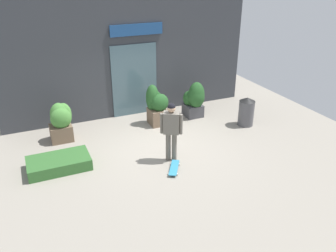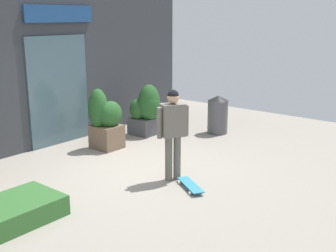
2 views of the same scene
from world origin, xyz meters
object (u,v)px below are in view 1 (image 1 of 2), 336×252
Objects in this scene: planter_box_right at (156,105)px; skateboard at (174,168)px; skateboarder at (171,127)px; trash_bin at (246,111)px; planter_box_left at (61,121)px; planter_box_mid at (195,99)px.

skateboard is at bearing -102.87° from planter_box_right.
skateboarder is at bearing -102.26° from planter_box_right.
skateboard is at bearing -154.52° from trash_bin.
planter_box_left is 2.97m from planter_box_right.
skateboard is 0.56× the size of planter_box_right.
skateboard is 0.60× the size of planter_box_mid.
planter_box_mid is at bearing 175.44° from skateboard.
planter_box_right is 2.91m from trash_bin.
skateboarder is 1.72× the size of trash_bin.
planter_box_mid is (1.91, 2.33, -0.34)m from skateboarder.
skateboard is at bearing -126.00° from planter_box_mid.
skateboarder is at bearing -164.28° from skateboard.
planter_box_right is 1.40m from planter_box_mid.
planter_box_mid is at bearing -0.28° from planter_box_left.
planter_box_left is 0.88× the size of planter_box_right.
skateboard is at bearing -50.63° from planter_box_left.
planter_box_left is (-2.33, 2.84, 0.57)m from skateboard.
planter_box_right reaches higher than planter_box_mid.
trash_bin reaches higher than skateboard.
planter_box_left is (-2.46, 2.35, -0.36)m from skateboarder.
trash_bin is (3.12, 1.06, -0.51)m from skateboarder.
trash_bin is at bearing -12.93° from planter_box_left.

